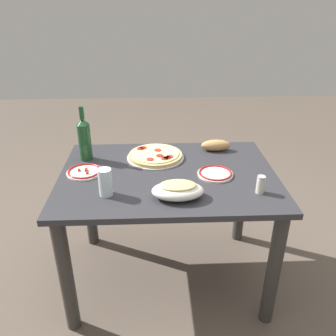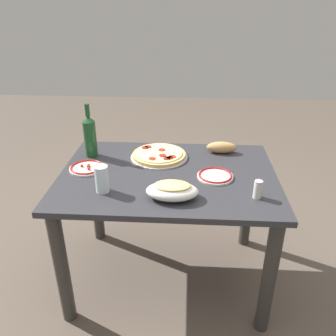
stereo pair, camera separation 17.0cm
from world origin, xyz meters
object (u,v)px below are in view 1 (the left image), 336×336
at_px(dining_table, 168,194).
at_px(water_glass, 105,182).
at_px(baked_pasta_dish, 178,190).
at_px(bread_loaf, 216,145).
at_px(pepperoni_pizza, 156,155).
at_px(spice_shaker, 261,185).
at_px(wine_bottle, 84,139).
at_px(side_plate_far, 215,173).
at_px(side_plate_near, 84,172).

bearing_deg(dining_table, water_glass, 34.38).
xyz_separation_m(dining_table, water_glass, (0.30, 0.20, 0.20)).
relative_size(baked_pasta_dish, bread_loaf, 1.38).
bearing_deg(pepperoni_pizza, spice_shaker, 140.01).
distance_m(wine_bottle, bread_loaf, 0.76).
bearing_deg(pepperoni_pizza, baked_pasta_dish, 102.59).
height_order(side_plate_far, spice_shaker, spice_shaker).
relative_size(pepperoni_pizza, wine_bottle, 1.06).
height_order(wine_bottle, water_glass, wine_bottle).
height_order(side_plate_near, side_plate_far, side_plate_near).
xyz_separation_m(water_glass, spice_shaker, (-0.72, 0.01, -0.02)).
height_order(wine_bottle, side_plate_far, wine_bottle).
bearing_deg(pepperoni_pizza, water_glass, 59.38).
bearing_deg(dining_table, baked_pasta_dish, 98.02).
relative_size(wine_bottle, spice_shaker, 3.53).
xyz_separation_m(pepperoni_pizza, side_plate_far, (-0.31, 0.22, -0.01)).
height_order(water_glass, side_plate_near, water_glass).
bearing_deg(water_glass, dining_table, -145.62).
height_order(pepperoni_pizza, bread_loaf, bread_loaf).
bearing_deg(pepperoni_pizza, side_plate_near, 25.01).
xyz_separation_m(pepperoni_pizza, water_glass, (0.23, 0.39, 0.05)).
height_order(pepperoni_pizza, baked_pasta_dish, baked_pasta_dish).
distance_m(pepperoni_pizza, spice_shaker, 0.63).
xyz_separation_m(baked_pasta_dish, bread_loaf, (-0.26, -0.52, -0.01)).
xyz_separation_m(wine_bottle, spice_shaker, (-0.88, 0.41, -0.08)).
relative_size(side_plate_far, spice_shaker, 2.11).
distance_m(water_glass, side_plate_near, 0.27).
height_order(wine_bottle, bread_loaf, wine_bottle).
xyz_separation_m(pepperoni_pizza, wine_bottle, (0.39, 0.00, 0.11)).
xyz_separation_m(dining_table, side_plate_near, (0.44, -0.02, 0.14)).
height_order(water_glass, side_plate_far, water_glass).
xyz_separation_m(side_plate_near, spice_shaker, (-0.86, 0.23, 0.03)).
height_order(dining_table, wine_bottle, wine_bottle).
distance_m(wine_bottle, side_plate_near, 0.21).
bearing_deg(side_plate_far, pepperoni_pizza, -36.10).
bearing_deg(water_glass, bread_loaf, -140.88).
xyz_separation_m(dining_table, baked_pasta_dish, (-0.03, 0.24, 0.17)).
bearing_deg(baked_pasta_dish, side_plate_far, -134.70).
bearing_deg(bread_loaf, pepperoni_pizza, 13.71).
xyz_separation_m(baked_pasta_dish, side_plate_near, (0.47, -0.26, -0.03)).
relative_size(pepperoni_pizza, side_plate_far, 1.77).
bearing_deg(bread_loaf, dining_table, 43.30).
distance_m(baked_pasta_dish, side_plate_near, 0.54).
bearing_deg(side_plate_near, baked_pasta_dish, 151.03).
relative_size(dining_table, baked_pasta_dish, 4.68).
relative_size(water_glass, side_plate_far, 0.72).
xyz_separation_m(pepperoni_pizza, baked_pasta_dish, (-0.10, 0.43, 0.03)).
bearing_deg(water_glass, wine_bottle, -68.46).
bearing_deg(bread_loaf, baked_pasta_dish, 63.27).
xyz_separation_m(baked_pasta_dish, side_plate_far, (-0.21, -0.21, -0.03)).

